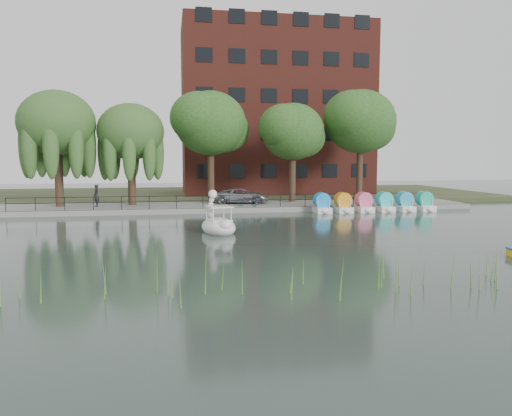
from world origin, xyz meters
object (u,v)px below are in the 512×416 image
object	(u,v)px
swan_boat	(218,223)
bicycle	(247,200)
pedestrian	(96,194)
minivan	(242,195)

from	to	relation	value
swan_boat	bicycle	bearing A→B (deg)	58.20
pedestrian	swan_boat	size ratio (longest dim) A/B	0.62
bicycle	pedestrian	distance (m)	11.83
bicycle	pedestrian	size ratio (longest dim) A/B	0.87
minivan	bicycle	bearing A→B (deg)	-168.49
bicycle	swan_boat	distance (m)	11.37
bicycle	swan_boat	size ratio (longest dim) A/B	0.54
minivan	pedestrian	xyz separation A→B (m)	(-11.58, -0.80, 0.26)
bicycle	swan_boat	bearing A→B (deg)	161.39
minivan	swan_boat	bearing A→B (deg)	174.78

